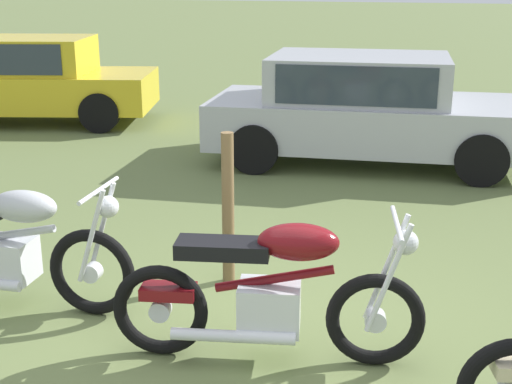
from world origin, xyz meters
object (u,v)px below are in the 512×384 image
at_px(motorcycle_silver, 7,247).
at_px(fence_post_wooden, 228,209).
at_px(motorcycle_maroon, 270,292).
at_px(car_yellow, 14,73).
at_px(car_silver, 365,103).

xyz_separation_m(motorcycle_silver, fence_post_wooden, (1.45, 0.92, 0.15)).
bearing_deg(motorcycle_maroon, car_yellow, 123.51).
height_order(motorcycle_silver, motorcycle_maroon, same).
xyz_separation_m(motorcycle_maroon, car_yellow, (-6.32, 6.28, 0.35)).
distance_m(motorcycle_silver, motorcycle_maroon, 2.13).
xyz_separation_m(motorcycle_silver, motorcycle_maroon, (2.13, -0.18, 0.00)).
bearing_deg(car_silver, motorcycle_maroon, -93.24).
height_order(motorcycle_maroon, car_silver, car_silver).
bearing_deg(motorcycle_maroon, motorcycle_silver, 163.36).
xyz_separation_m(car_silver, fence_post_wooden, (-0.43, -4.25, -0.17)).
xyz_separation_m(motorcycle_maroon, fence_post_wooden, (-0.68, 1.10, 0.15)).
distance_m(motorcycle_maroon, car_yellow, 8.92).
xyz_separation_m(motorcycle_silver, car_yellow, (-4.20, 6.10, 0.35)).
bearing_deg(car_yellow, motorcycle_silver, -71.08).
height_order(car_yellow, fence_post_wooden, car_yellow).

